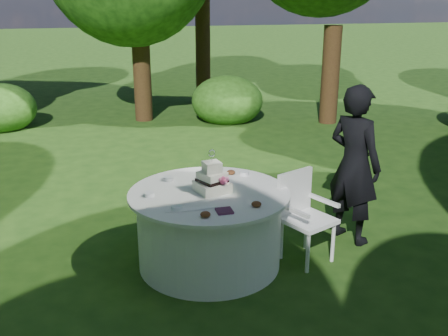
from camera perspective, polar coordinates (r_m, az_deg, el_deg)
The scene contains 9 objects.
ground at distance 5.37m, azimuth -1.58°, elevation -10.31°, with size 80.00×80.00×0.00m, color #1B3C10.
napkins at distance 4.59m, azimuth 0.04°, elevation -4.69°, with size 0.14×0.14×0.02m, color #491F3B.
feather_plume at distance 4.64m, azimuth -3.58°, elevation -4.51°, with size 0.48×0.07×0.01m, color white.
guest at distance 5.72m, azimuth 13.99°, elevation 0.36°, with size 0.63×0.41×1.72m, color black.
table at distance 5.19m, azimuth -1.61°, elevation -6.55°, with size 1.56×1.56×0.77m.
cake at distance 5.01m, azimuth -1.28°, elevation -1.35°, with size 0.35×0.35×0.42m.
chair at distance 5.32m, azimuth 8.52°, elevation -4.55°, with size 0.59×0.59×0.91m.
votives at distance 5.10m, azimuth -4.16°, elevation -2.15°, with size 1.14×0.88×0.04m.
petal_cups at distance 4.89m, azimuth 0.80°, elevation -2.99°, with size 0.59×1.10×0.05m.
Camera 1 is at (-1.04, -4.59, 2.58)m, focal length 42.00 mm.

